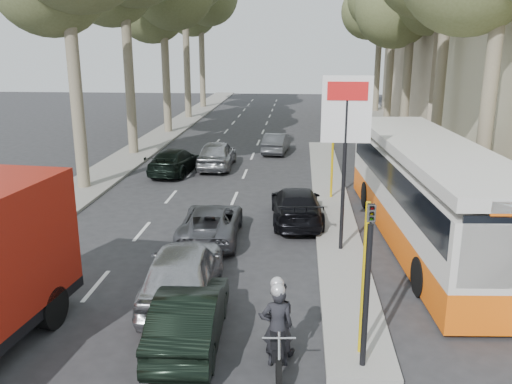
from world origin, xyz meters
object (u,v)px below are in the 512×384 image
city_bus (429,190)px  motorcycle (277,324)px  silver_hatchback (183,271)px  dark_hatchback (190,315)px

city_bus → motorcycle: city_bus is taller
silver_hatchback → motorcycle: 3.74m
silver_hatchback → city_bus: 8.87m
silver_hatchback → motorcycle: bearing=130.5°
motorcycle → silver_hatchback: bearing=129.1°
dark_hatchback → motorcycle: 2.08m
dark_hatchback → city_bus: 9.78m
silver_hatchback → motorcycle: motorcycle is taller
silver_hatchback → dark_hatchback: (0.60, -2.09, -0.13)m
silver_hatchback → motorcycle: (2.58, -2.70, 0.08)m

